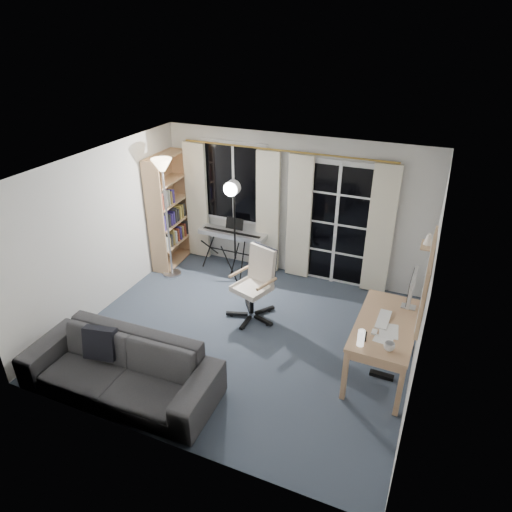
{
  "coord_description": "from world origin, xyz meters",
  "views": [
    {
      "loc": [
        2.19,
        -4.7,
        3.97
      ],
      "look_at": [
        0.04,
        0.35,
        1.1
      ],
      "focal_mm": 32.0,
      "sensor_mm": 36.0,
      "label": 1
    }
  ],
  "objects_px": {
    "bookshelf": "(167,214)",
    "sofa": "(119,361)",
    "mug": "(389,346)",
    "monitor": "(412,288)",
    "desk": "(385,329)",
    "torchiere_lamp": "(164,184)",
    "office_chair": "(257,277)",
    "keyboard_piano": "(232,235)",
    "studio_light": "(233,200)"
  },
  "relations": [
    {
      "from": "torchiere_lamp",
      "to": "office_chair",
      "type": "height_order",
      "value": "torchiere_lamp"
    },
    {
      "from": "bookshelf",
      "to": "monitor",
      "type": "height_order",
      "value": "bookshelf"
    },
    {
      "from": "keyboard_piano",
      "to": "sofa",
      "type": "distance_m",
      "value": 3.25
    },
    {
      "from": "desk",
      "to": "monitor",
      "type": "height_order",
      "value": "monitor"
    },
    {
      "from": "keyboard_piano",
      "to": "desk",
      "type": "xyz_separation_m",
      "value": [
        2.86,
        -1.69,
        -0.01
      ]
    },
    {
      "from": "office_chair",
      "to": "mug",
      "type": "xyz_separation_m",
      "value": [
        2.01,
        -1.06,
        0.16
      ]
    },
    {
      "from": "studio_light",
      "to": "monitor",
      "type": "bearing_deg",
      "value": -17.95
    },
    {
      "from": "bookshelf",
      "to": "studio_light",
      "type": "relative_size",
      "value": 1.1
    },
    {
      "from": "office_chair",
      "to": "mug",
      "type": "bearing_deg",
      "value": -9.42
    },
    {
      "from": "office_chair",
      "to": "monitor",
      "type": "relative_size",
      "value": 2.03
    },
    {
      "from": "bookshelf",
      "to": "torchiere_lamp",
      "type": "height_order",
      "value": "torchiere_lamp"
    },
    {
      "from": "monitor",
      "to": "sofa",
      "type": "bearing_deg",
      "value": -144.68
    },
    {
      "from": "sofa",
      "to": "torchiere_lamp",
      "type": "bearing_deg",
      "value": 108.74
    },
    {
      "from": "monitor",
      "to": "sofa",
      "type": "relative_size",
      "value": 0.23
    },
    {
      "from": "bookshelf",
      "to": "mug",
      "type": "bearing_deg",
      "value": -28.6
    },
    {
      "from": "monitor",
      "to": "mug",
      "type": "distance_m",
      "value": 0.98
    },
    {
      "from": "desk",
      "to": "monitor",
      "type": "xyz_separation_m",
      "value": [
        0.2,
        0.45,
        0.37
      ]
    },
    {
      "from": "desk",
      "to": "mug",
      "type": "height_order",
      "value": "mug"
    },
    {
      "from": "desk",
      "to": "studio_light",
      "type": "bearing_deg",
      "value": 155.16
    },
    {
      "from": "bookshelf",
      "to": "office_chair",
      "type": "height_order",
      "value": "bookshelf"
    },
    {
      "from": "bookshelf",
      "to": "sofa",
      "type": "relative_size",
      "value": 0.85
    },
    {
      "from": "desk",
      "to": "mug",
      "type": "xyz_separation_m",
      "value": [
        0.1,
        -0.5,
        0.15
      ]
    },
    {
      "from": "bookshelf",
      "to": "desk",
      "type": "height_order",
      "value": "bookshelf"
    },
    {
      "from": "office_chair",
      "to": "sofa",
      "type": "xyz_separation_m",
      "value": [
        -0.85,
        -2.11,
        -0.18
      ]
    },
    {
      "from": "office_chair",
      "to": "keyboard_piano",
      "type": "bearing_deg",
      "value": 148.3
    },
    {
      "from": "monitor",
      "to": "keyboard_piano",
      "type": "bearing_deg",
      "value": 159.05
    },
    {
      "from": "keyboard_piano",
      "to": "monitor",
      "type": "xyz_separation_m",
      "value": [
        3.05,
        -1.24,
        0.36
      ]
    },
    {
      "from": "office_chair",
      "to": "monitor",
      "type": "height_order",
      "value": "monitor"
    },
    {
      "from": "mug",
      "to": "sofa",
      "type": "xyz_separation_m",
      "value": [
        -2.86,
        -1.05,
        -0.34
      ]
    },
    {
      "from": "studio_light",
      "to": "sofa",
      "type": "xyz_separation_m",
      "value": [
        -0.12,
        -2.84,
        -1.0
      ]
    },
    {
      "from": "bookshelf",
      "to": "torchiere_lamp",
      "type": "bearing_deg",
      "value": -58.95
    },
    {
      "from": "office_chair",
      "to": "monitor",
      "type": "distance_m",
      "value": 2.14
    },
    {
      "from": "studio_light",
      "to": "office_chair",
      "type": "bearing_deg",
      "value": -46.49
    },
    {
      "from": "mug",
      "to": "monitor",
      "type": "bearing_deg",
      "value": 84.2
    },
    {
      "from": "sofa",
      "to": "desk",
      "type": "bearing_deg",
      "value": 27.67
    },
    {
      "from": "keyboard_piano",
      "to": "office_chair",
      "type": "distance_m",
      "value": 1.48
    },
    {
      "from": "torchiere_lamp",
      "to": "mug",
      "type": "relative_size",
      "value": 16.92
    },
    {
      "from": "bookshelf",
      "to": "monitor",
      "type": "relative_size",
      "value": 3.74
    },
    {
      "from": "torchiere_lamp",
      "to": "office_chair",
      "type": "xyz_separation_m",
      "value": [
        1.83,
        -0.52,
        -1.01
      ]
    },
    {
      "from": "desk",
      "to": "torchiere_lamp",
      "type": "bearing_deg",
      "value": 165.15
    },
    {
      "from": "office_chair",
      "to": "studio_light",
      "type": "bearing_deg",
      "value": 153.36
    },
    {
      "from": "keyboard_piano",
      "to": "desk",
      "type": "relative_size",
      "value": 0.86
    },
    {
      "from": "bookshelf",
      "to": "desk",
      "type": "distance_m",
      "value": 4.28
    },
    {
      "from": "bookshelf",
      "to": "keyboard_piano",
      "type": "height_order",
      "value": "bookshelf"
    },
    {
      "from": "keyboard_piano",
      "to": "mug",
      "type": "xyz_separation_m",
      "value": [
        2.96,
        -2.19,
        0.14
      ]
    },
    {
      "from": "mug",
      "to": "sofa",
      "type": "height_order",
      "value": "sofa"
    },
    {
      "from": "studio_light",
      "to": "monitor",
      "type": "relative_size",
      "value": 3.41
    },
    {
      "from": "torchiere_lamp",
      "to": "office_chair",
      "type": "distance_m",
      "value": 2.15
    },
    {
      "from": "bookshelf",
      "to": "monitor",
      "type": "xyz_separation_m",
      "value": [
        4.2,
        -1.02,
        0.07
      ]
    },
    {
      "from": "bookshelf",
      "to": "sofa",
      "type": "bearing_deg",
      "value": -70.59
    }
  ]
}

